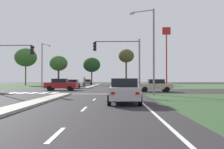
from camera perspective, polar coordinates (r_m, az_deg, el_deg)
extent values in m
plane|color=#282628|center=(33.54, -7.88, -3.70)|extent=(200.00, 200.00, 0.00)
cube|color=#385B2D|center=(61.11, 20.44, -2.46)|extent=(35.00, 35.00, 0.01)
cube|color=#ADA89E|center=(15.09, -19.13, -6.59)|extent=(1.20, 22.00, 0.14)
cube|color=gray|center=(58.35, -4.10, -2.52)|extent=(1.20, 36.00, 0.14)
cube|color=silver|center=(7.26, -12.55, -13.20)|extent=(0.14, 2.00, 0.01)
cube|color=silver|center=(13.09, -6.34, -7.78)|extent=(0.14, 2.00, 0.01)
cube|color=silver|center=(19.03, -4.03, -5.69)|extent=(0.14, 2.00, 0.01)
cube|color=silver|center=(15.28, 7.40, -6.81)|extent=(0.14, 24.00, 0.01)
cube|color=silver|center=(26.19, -2.00, -4.43)|extent=(6.40, 0.50, 0.01)
cube|color=silver|center=(30.24, -21.54, -3.91)|extent=(0.70, 2.80, 0.01)
cube|color=silver|center=(29.82, -19.49, -3.96)|extent=(0.70, 2.80, 0.01)
cube|color=silver|center=(29.44, -17.39, -4.01)|extent=(0.70, 2.80, 0.01)
cube|color=silver|center=(29.10, -15.24, -4.06)|extent=(0.70, 2.80, 0.01)
cube|color=silver|center=(28.80, -13.03, -4.10)|extent=(0.70, 2.80, 0.01)
cube|color=#BCAD8E|center=(31.43, 9.67, -2.65)|extent=(4.13, 1.87, 0.70)
cube|color=black|center=(31.44, 9.94, -1.54)|extent=(1.90, 1.65, 0.52)
cube|color=red|center=(31.11, 13.67, -2.52)|extent=(0.04, 0.20, 0.14)
cube|color=red|center=(32.50, 13.12, -2.46)|extent=(0.04, 0.20, 0.14)
cylinder|color=black|center=(30.34, 7.47, -3.37)|extent=(0.64, 0.22, 0.64)
cylinder|color=black|center=(32.20, 7.09, -3.24)|extent=(0.64, 0.22, 0.64)
cylinder|color=black|center=(30.75, 12.38, -3.32)|extent=(0.64, 0.22, 0.64)
cylinder|color=black|center=(32.58, 11.73, -3.20)|extent=(0.64, 0.22, 0.64)
cube|color=#B7B7BC|center=(16.04, 2.71, -4.09)|extent=(1.78, 4.58, 0.74)
cube|color=black|center=(15.87, 2.72, -1.84)|extent=(1.56, 2.11, 0.52)
cube|color=red|center=(13.72, 0.17, -4.29)|extent=(0.20, 0.04, 0.14)
cube|color=red|center=(13.77, 5.81, -4.27)|extent=(0.20, 0.04, 0.14)
cylinder|color=black|center=(17.52, -0.35, -5.05)|extent=(0.22, 0.64, 0.64)
cylinder|color=black|center=(17.57, 5.47, -5.04)|extent=(0.22, 0.64, 0.64)
cylinder|color=black|center=(14.60, -0.62, -5.85)|extent=(0.22, 0.64, 0.64)
cylinder|color=black|center=(14.66, 6.37, -5.82)|extent=(0.22, 0.64, 0.64)
cube|color=#A31919|center=(35.33, -11.50, -2.41)|extent=(4.32, 1.80, 0.78)
cube|color=black|center=(35.35, -11.74, -1.35)|extent=(1.99, 1.59, 0.52)
cube|color=red|center=(36.52, -14.61, -2.23)|extent=(0.04, 0.20, 0.14)
cube|color=red|center=(35.20, -15.21, -2.27)|extent=(0.04, 0.20, 0.14)
cylinder|color=black|center=(35.95, -9.04, -3.01)|extent=(0.64, 0.22, 0.64)
cylinder|color=black|center=(34.18, -9.57, -3.11)|extent=(0.64, 0.22, 0.64)
cylinder|color=black|center=(36.53, -13.32, -2.96)|extent=(0.64, 0.22, 0.64)
cylinder|color=black|center=(34.79, -14.05, -3.05)|extent=(0.64, 0.22, 0.64)
cube|color=slate|center=(65.16, -5.54, -1.86)|extent=(1.85, 4.48, 0.67)
cube|color=black|center=(65.30, -5.52, -1.33)|extent=(1.63, 2.06, 0.52)
cube|color=red|center=(67.33, -4.73, -1.78)|extent=(0.20, 0.04, 0.14)
cube|color=red|center=(67.49, -5.92, -1.77)|extent=(0.20, 0.04, 0.14)
cylinder|color=black|center=(63.64, -4.86, -2.18)|extent=(0.22, 0.64, 0.64)
cylinder|color=black|center=(63.85, -6.51, -2.17)|extent=(0.22, 0.64, 0.64)
cylinder|color=black|center=(66.49, -4.61, -2.13)|extent=(0.22, 0.64, 0.64)
cylinder|color=black|center=(66.70, -6.19, -2.13)|extent=(0.22, 0.64, 0.64)
cube|color=maroon|center=(43.37, -8.86, -2.25)|extent=(1.77, 4.28, 0.65)
cube|color=black|center=(43.51, -8.82, -1.48)|extent=(1.56, 1.97, 0.52)
cube|color=red|center=(45.39, -7.56, -2.12)|extent=(0.20, 0.04, 0.14)
cube|color=red|center=(45.61, -9.23, -2.11)|extent=(0.20, 0.04, 0.14)
cylinder|color=black|center=(41.89, -7.99, -2.74)|extent=(0.22, 0.64, 0.64)
cylinder|color=black|center=(42.20, -10.36, -2.72)|extent=(0.22, 0.64, 0.64)
cylinder|color=black|center=(44.59, -7.44, -2.64)|extent=(0.22, 0.64, 0.64)
cylinder|color=black|center=(44.88, -9.67, -2.62)|extent=(0.22, 0.64, 0.64)
cylinder|color=gray|center=(26.66, 6.24, 1.85)|extent=(0.18, 0.18, 5.79)
cylinder|color=gray|center=(26.81, 1.19, 7.51)|extent=(4.69, 0.12, 0.12)
cube|color=black|center=(26.83, -3.86, 6.37)|extent=(0.26, 0.32, 0.95)
sphere|color=red|center=(26.88, -4.20, 7.00)|extent=(0.20, 0.20, 0.20)
sphere|color=#3A2405|center=(26.84, -4.20, 6.37)|extent=(0.20, 0.20, 0.20)
sphere|color=black|center=(26.81, -4.20, 5.73)|extent=(0.20, 0.20, 0.20)
cylinder|color=gray|center=(28.87, -21.26, 6.19)|extent=(3.78, 0.12, 0.12)
cube|color=black|center=(28.16, -17.69, 5.28)|extent=(0.26, 0.32, 0.95)
sphere|color=#360503|center=(28.14, -17.37, 5.90)|extent=(0.20, 0.20, 0.20)
sphere|color=orange|center=(28.10, -17.38, 5.29)|extent=(0.20, 0.20, 0.20)
sphere|color=black|center=(28.07, -17.38, 4.68)|extent=(0.20, 0.20, 0.20)
cylinder|color=gray|center=(25.44, 9.45, 5.14)|extent=(0.20, 0.20, 8.58)
cylinder|color=gray|center=(26.59, 6.92, 14.06)|extent=(2.16, 1.11, 0.10)
ellipsoid|color=#B2B2A8|center=(26.97, 4.50, 13.61)|extent=(0.56, 0.28, 0.20)
cylinder|color=gray|center=(49.26, -15.60, 2.02)|extent=(0.20, 0.20, 8.34)
cylinder|color=gray|center=(50.56, -14.77, 6.57)|extent=(0.93, 2.20, 0.10)
ellipsoid|color=#B2B2A8|center=(51.47, -13.99, 6.32)|extent=(0.56, 0.28, 0.20)
cylinder|color=maroon|center=(41.84, -6.29, -2.45)|extent=(0.16, 0.16, 0.78)
cylinder|color=#9E8966|center=(41.83, -6.29, -1.36)|extent=(0.34, 0.34, 0.82)
sphere|color=tan|center=(41.83, -6.29, -0.64)|extent=(0.23, 0.23, 0.23)
cylinder|color=red|center=(56.24, 12.27, 3.15)|extent=(0.28, 0.28, 11.34)
cube|color=red|center=(57.08, 12.24, 9.64)|extent=(1.80, 0.30, 1.60)
torus|color=yellow|center=(57.17, 11.81, 9.62)|extent=(0.96, 0.16, 0.96)
torus|color=yellow|center=(57.32, 12.60, 9.60)|extent=(0.96, 0.16, 0.96)
cylinder|color=#423323|center=(67.88, -19.01, 0.05)|extent=(0.29, 0.29, 5.63)
ellipsoid|color=#38602D|center=(68.10, -18.99, 3.71)|extent=(5.57, 5.57, 4.73)
cylinder|color=#423323|center=(65.20, -12.04, -0.50)|extent=(0.45, 0.45, 4.36)
ellipsoid|color=#38602D|center=(65.33, -12.03, 2.50)|extent=(4.53, 4.53, 3.85)
cylinder|color=#423323|center=(64.25, -4.63, -0.66)|extent=(0.32, 0.32, 4.03)
ellipsoid|color=#1E421E|center=(64.35, -4.63, 2.20)|extent=(4.37, 4.37, 3.71)
cylinder|color=#423323|center=(67.11, 3.24, 0.44)|extent=(0.43, 0.43, 6.64)
ellipsoid|color=#4C4728|center=(67.38, 3.24, 4.24)|extent=(4.19, 4.19, 3.56)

